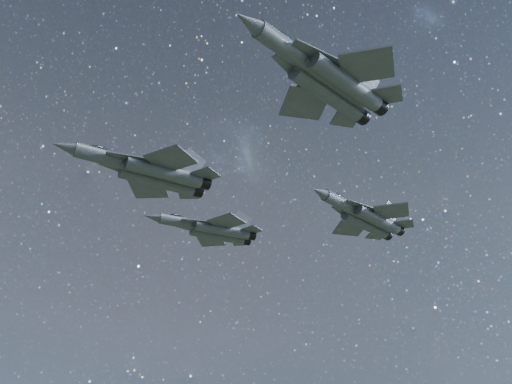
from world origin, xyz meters
TOP-DOWN VIEW (x-y plane):
  - jet_lead at (-10.84, 1.89)m, footprint 17.65×12.51m
  - jet_left at (2.58, 13.29)m, footprint 15.77×10.98m
  - jet_right at (-1.61, -17.51)m, footprint 19.47×13.33m
  - jet_slot at (19.10, 1.51)m, footprint 17.72×12.15m

SIDE VIEW (x-z plane):
  - jet_lead at x=-10.84m, z-range 138.49..142.97m
  - jet_left at x=2.58m, z-range 139.91..143.88m
  - jet_slot at x=19.10m, z-range 140.79..145.24m
  - jet_right at x=-1.61m, z-range 141.13..146.02m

